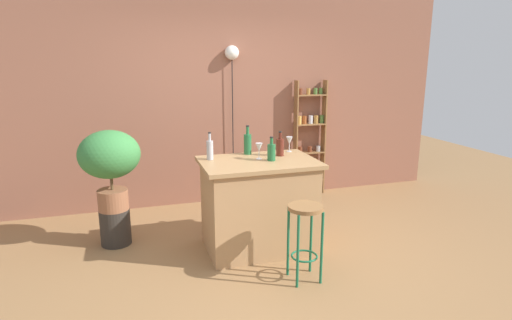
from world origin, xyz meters
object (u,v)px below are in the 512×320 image
wine_glass_left (259,148)px  bottle_soda_blue (210,149)px  plant_stool (115,227)px  potted_plant (110,159)px  bottle_vinegar (280,147)px  pendant_globe_light (232,56)px  bottle_sauce_amber (248,143)px  spice_shelf (310,138)px  wine_glass_center (289,141)px  bottle_spirits_clear (271,152)px  bar_stool (305,226)px

wine_glass_left → bottle_soda_blue: bearing=165.4°
plant_stool → potted_plant: bearing=90.0°
plant_stool → bottle_vinegar: bearing=-13.2°
potted_plant → pendant_globe_light: 2.11m
bottle_sauce_amber → bottle_soda_blue: (-0.43, -0.12, -0.01)m
plant_stool → wine_glass_left: wine_glass_left is taller
spice_shelf → wine_glass_left: bearing=-130.0°
bottle_vinegar → pendant_globe_light: pendant_globe_light is taller
spice_shelf → wine_glass_center: spice_shelf is taller
bottle_soda_blue → bottle_spirits_clear: (0.57, -0.22, -0.01)m
bottle_sauce_amber → pendant_globe_light: bearing=83.1°
plant_stool → wine_glass_left: bearing=-18.3°
pendant_globe_light → spice_shelf: bearing=-1.4°
bottle_soda_blue → bottle_vinegar: bearing=-3.6°
spice_shelf → potted_plant: spice_shelf is taller
spice_shelf → bottle_vinegar: spice_shelf is taller
bottle_vinegar → wine_glass_center: size_ratio=1.57×
bottle_spirits_clear → wine_glass_left: 0.14m
bottle_vinegar → pendant_globe_light: 1.68m
bottle_sauce_amber → wine_glass_center: (0.47, -0.01, 0.00)m
wine_glass_left → bottle_spirits_clear: bearing=-45.2°
pendant_globe_light → wine_glass_left: bearing=-94.0°
potted_plant → bottle_spirits_clear: (1.54, -0.58, 0.10)m
spice_shelf → potted_plant: 2.84m
pendant_globe_light → plant_stool: bearing=-147.0°
bottle_sauce_amber → bottle_soda_blue: bottle_sauce_amber is taller
bar_stool → pendant_globe_light: pendant_globe_light is taller
bottle_vinegar → wine_glass_left: size_ratio=1.57×
plant_stool → potted_plant: potted_plant is taller
plant_stool → bottle_soda_blue: (0.97, -0.35, 0.85)m
spice_shelf → plant_stool: size_ratio=4.23×
spice_shelf → wine_glass_left: size_ratio=9.96×
plant_stool → potted_plant: 0.73m
bottle_soda_blue → bottle_spirits_clear: 0.62m
spice_shelf → pendant_globe_light: (-1.12, 0.03, 1.14)m
bottle_vinegar → pendant_globe_light: (-0.15, 1.40, 0.92)m
bottle_soda_blue → wine_glass_left: bottle_soda_blue is taller
wine_glass_center → pendant_globe_light: (-0.32, 1.24, 0.90)m
bottle_sauce_amber → pendant_globe_light: 1.53m
plant_stool → potted_plant: (0.00, 0.00, 0.73)m
bottle_sauce_amber → bottle_soda_blue: bearing=-163.9°
plant_stool → bottle_sauce_amber: bearing=-9.3°
bottle_spirits_clear → pendant_globe_light: 1.83m
bottle_soda_blue → wine_glass_center: bottle_soda_blue is taller
bar_stool → bottle_vinegar: bearing=84.5°
bar_stool → potted_plant: bearing=141.8°
wine_glass_left → wine_glass_center: (0.42, 0.23, 0.00)m
bottle_sauce_amber → pendant_globe_light: (0.15, 1.23, 0.90)m
bar_stool → wine_glass_center: (0.25, 1.03, 0.55)m
bar_stool → bottle_sauce_amber: 1.20m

